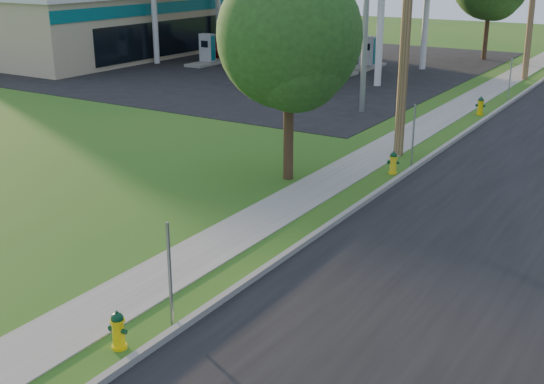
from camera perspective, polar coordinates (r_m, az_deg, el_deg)
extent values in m
cube|color=black|center=(15.71, 18.18, -5.63)|extent=(8.00, 120.00, 0.02)
cube|color=gray|center=(16.92, 5.04, -2.67)|extent=(0.15, 120.00, 0.15)
cube|color=gray|center=(17.74, 0.00, -1.75)|extent=(1.50, 120.00, 0.03)
cube|color=black|center=(43.53, -1.11, 10.68)|extent=(26.00, 28.00, 0.02)
cylinder|color=brown|center=(22.63, 11.26, 15.10)|extent=(0.32, 0.32, 9.80)
cube|color=gray|center=(12.23, -8.54, -6.90)|extent=(0.05, 0.04, 2.00)
cube|color=gray|center=(22.00, 11.72, 4.65)|extent=(0.05, 0.04, 2.00)
cube|color=gray|center=(33.50, 19.28, 8.84)|extent=(0.05, 0.04, 2.00)
cylinder|color=silver|center=(43.93, -9.79, 14.09)|extent=(0.36, 0.36, 5.50)
cylinder|color=silver|center=(49.05, -4.53, 14.78)|extent=(0.36, 0.36, 5.50)
cylinder|color=silver|center=(35.83, 9.02, 13.08)|extent=(0.36, 0.36, 5.50)
cylinder|color=silver|center=(41.95, 12.72, 13.69)|extent=(0.36, 0.36, 5.50)
cube|color=gray|center=(43.33, -5.41, 10.67)|extent=(1.20, 3.20, 0.18)
cube|color=#9EA0A3|center=(43.20, -5.45, 11.93)|extent=(0.90, 0.50, 1.70)
cube|color=#06646C|center=(43.20, -5.45, 11.93)|extent=(0.94, 0.40, 1.50)
cube|color=black|center=(42.96, -5.68, 12.22)|extent=(0.50, 0.02, 0.40)
cube|color=gray|center=(38.60, 5.46, 9.65)|extent=(1.20, 3.20, 0.18)
cube|color=#9EA0A3|center=(38.45, 5.50, 11.06)|extent=(0.90, 0.50, 1.70)
cube|color=#06646C|center=(38.45, 5.50, 11.06)|extent=(0.94, 0.40, 1.50)
cube|color=black|center=(38.18, 5.33, 11.39)|extent=(0.50, 0.02, 0.40)
cube|color=gray|center=(46.54, -2.37, 11.31)|extent=(1.20, 3.20, 0.18)
cube|color=#9EA0A3|center=(46.42, -2.39, 12.48)|extent=(0.90, 0.50, 1.70)
cube|color=#06646C|center=(46.42, -2.39, 12.48)|extent=(0.94, 0.40, 1.50)
cube|color=black|center=(46.17, -2.59, 12.76)|extent=(0.50, 0.02, 0.40)
cube|color=gray|center=(42.17, 7.95, 10.34)|extent=(1.20, 3.20, 0.18)
cube|color=#9EA0A3|center=(42.04, 8.01, 11.64)|extent=(0.90, 0.50, 1.70)
cube|color=#06646C|center=(42.04, 8.01, 11.64)|extent=(0.94, 0.40, 1.50)
cube|color=black|center=(41.76, 7.87, 11.94)|extent=(0.50, 0.02, 0.40)
cube|color=tan|center=(50.13, -12.03, 13.67)|extent=(10.00, 22.00, 4.00)
cube|color=#06646C|center=(46.71, -7.52, 15.15)|extent=(0.06, 22.00, 0.70)
cube|color=black|center=(46.86, -7.41, 12.84)|extent=(0.06, 16.06, 2.20)
cylinder|color=gray|center=(29.42, 7.73, 11.40)|extent=(0.24, 0.24, 5.00)
cylinder|color=#312515|center=(20.12, 1.39, 5.55)|extent=(0.30, 0.30, 3.24)
sphere|color=#224518|center=(19.68, 1.45, 12.92)|extent=(4.15, 4.15, 4.15)
sphere|color=#224518|center=(19.30, 2.01, 10.85)|extent=(2.86, 2.86, 2.86)
cylinder|color=#312515|center=(47.22, 17.50, 12.79)|extent=(0.30, 0.30, 3.79)
cylinder|color=#312515|center=(60.74, -9.44, 14.61)|extent=(0.30, 0.30, 3.85)
cylinder|color=yellow|center=(12.18, -12.64, -12.50)|extent=(0.26, 0.26, 0.06)
cylinder|color=yellow|center=(12.06, -12.73, -11.46)|extent=(0.21, 0.21, 0.57)
cylinder|color=yellow|center=(11.93, -12.81, -10.44)|extent=(0.26, 0.26, 0.04)
sphere|color=#07381C|center=(11.92, -12.83, -10.29)|extent=(0.22, 0.22, 0.22)
cylinder|color=#07381C|center=(11.86, -12.87, -9.81)|extent=(0.05, 0.05, 0.06)
cylinder|color=#07381C|center=(11.94, -13.19, -11.41)|extent=(0.11, 0.12, 0.10)
cylinder|color=#07381C|center=(12.10, -13.22, -10.97)|extent=(0.10, 0.09, 0.08)
cylinder|color=#07381C|center=(11.94, -12.28, -11.33)|extent=(0.10, 0.09, 0.08)
cylinder|color=yellow|center=(21.33, 10.06, 1.59)|extent=(0.27, 0.27, 0.06)
cylinder|color=yellow|center=(21.25, 10.10, 2.26)|extent=(0.21, 0.21, 0.58)
cylinder|color=yellow|center=(21.18, 10.14, 2.91)|extent=(0.27, 0.27, 0.04)
sphere|color=#073A18|center=(21.17, 10.14, 3.01)|extent=(0.22, 0.22, 0.22)
cylinder|color=#073A18|center=(21.14, 10.16, 3.31)|extent=(0.05, 0.05, 0.06)
cylinder|color=#073A18|center=(21.10, 10.07, 2.36)|extent=(0.13, 0.14, 0.11)
cylinder|color=#073A18|center=(21.24, 9.75, 2.49)|extent=(0.12, 0.11, 0.09)
cylinder|color=#073A18|center=(21.22, 10.47, 2.43)|extent=(0.12, 0.11, 0.09)
cylinder|color=#DEBB0C|center=(30.37, 16.98, 6.25)|extent=(0.29, 0.29, 0.06)
cylinder|color=#DEBB0C|center=(30.31, 17.03, 6.78)|extent=(0.23, 0.23, 0.63)
cylinder|color=#DEBB0C|center=(30.26, 17.08, 7.28)|extent=(0.29, 0.29, 0.04)
sphere|color=#0E351E|center=(30.25, 17.09, 7.36)|extent=(0.24, 0.24, 0.24)
cylinder|color=#0E351E|center=(30.23, 17.11, 7.59)|extent=(0.05, 0.05, 0.06)
cylinder|color=#0E351E|center=(30.15, 17.00, 6.88)|extent=(0.13, 0.14, 0.12)
cylinder|color=#0E351E|center=(30.31, 16.77, 6.97)|extent=(0.12, 0.11, 0.09)
cylinder|color=#0E351E|center=(30.27, 17.32, 6.90)|extent=(0.12, 0.11, 0.09)
imported|color=maroon|center=(45.55, -2.58, 11.89)|extent=(5.13, 2.83, 1.36)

